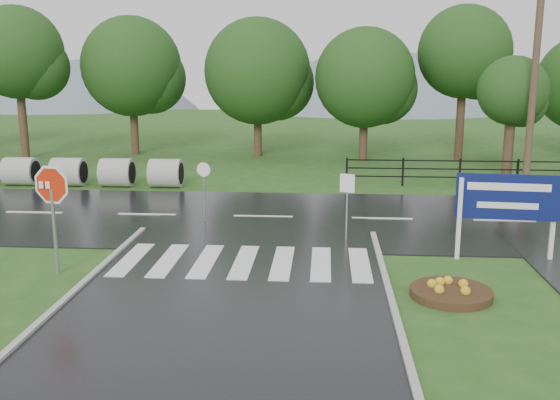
{
  "coord_description": "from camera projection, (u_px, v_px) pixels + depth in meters",
  "views": [
    {
      "loc": [
        2.05,
        -10.39,
        5.11
      ],
      "look_at": [
        0.87,
        6.0,
        1.5
      ],
      "focal_mm": 40.0,
      "sensor_mm": 36.0,
      "label": 1
    }
  ],
  "objects": [
    {
      "name": "estate_billboard",
      "position": [
        507.0,
        201.0,
        16.25
      ],
      "size": [
        2.63,
        0.32,
        2.31
      ],
      "color": "silver",
      "rests_on": "ground"
    },
    {
      "name": "culvert_pipes",
      "position": [
        21.0,
        171.0,
        26.62
      ],
      "size": [
        13.9,
        1.2,
        1.2
      ],
      "color": "#9E9B93",
      "rests_on": "ground"
    },
    {
      "name": "utility_pole_east",
      "position": [
        534.0,
        83.0,
        24.8
      ],
      "size": [
        1.53,
        0.29,
        8.59
      ],
      "color": "#473523",
      "rests_on": "ground"
    },
    {
      "name": "main_road",
      "position": [
        263.0,
        218.0,
        21.11
      ],
      "size": [
        90.0,
        8.0,
        0.04
      ],
      "primitive_type": "cube",
      "color": "black",
      "rests_on": "ground"
    },
    {
      "name": "treeline",
      "position": [
        306.0,
        157.0,
        34.68
      ],
      "size": [
        83.2,
        5.2,
        10.0
      ],
      "color": "#183D13",
      "rests_on": "ground"
    },
    {
      "name": "flower_bed",
      "position": [
        451.0,
        291.0,
        13.91
      ],
      "size": [
        1.82,
        1.82,
        0.36
      ],
      "color": "#332111",
      "rests_on": "ground"
    },
    {
      "name": "reg_sign_small",
      "position": [
        347.0,
        193.0,
        18.1
      ],
      "size": [
        0.42,
        0.16,
        1.99
      ],
      "color": "#939399",
      "rests_on": "ground"
    },
    {
      "name": "stop_sign",
      "position": [
        52.0,
        195.0,
        15.0
      ],
      "size": [
        1.26,
        0.32,
        2.9
      ],
      "color": "#939399",
      "rests_on": "ground"
    },
    {
      "name": "hills",
      "position": [
        335.0,
        233.0,
        77.77
      ],
      "size": [
        102.0,
        48.0,
        48.0
      ],
      "color": "slate",
      "rests_on": "ground"
    },
    {
      "name": "entrance_tree_left",
      "position": [
        513.0,
        92.0,
        26.86
      ],
      "size": [
        2.99,
        2.99,
        5.46
      ],
      "color": "#3D2B1C",
      "rests_on": "ground"
    },
    {
      "name": "fence_west",
      "position": [
        460.0,
        170.0,
        26.25
      ],
      "size": [
        9.58,
        0.08,
        1.2
      ],
      "color": "black",
      "rests_on": "ground"
    },
    {
      "name": "crosswalk",
      "position": [
        244.0,
        262.0,
        16.22
      ],
      "size": [
        6.5,
        2.8,
        0.02
      ],
      "color": "silver",
      "rests_on": "ground"
    },
    {
      "name": "reg_sign_round",
      "position": [
        204.0,
        184.0,
        20.17
      ],
      "size": [
        0.46,
        0.11,
        2.0
      ],
      "color": "#939399",
      "rests_on": "ground"
    },
    {
      "name": "ground",
      "position": [
        209.0,
        350.0,
        11.37
      ],
      "size": [
        120.0,
        120.0,
        0.0
      ],
      "primitive_type": "plane",
      "color": "#264D19",
      "rests_on": "ground"
    }
  ]
}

